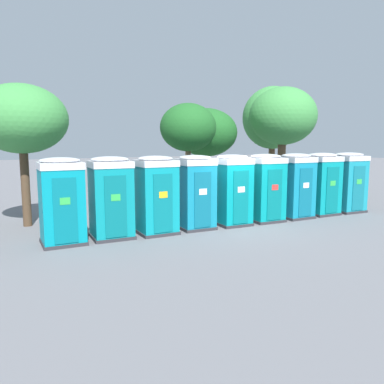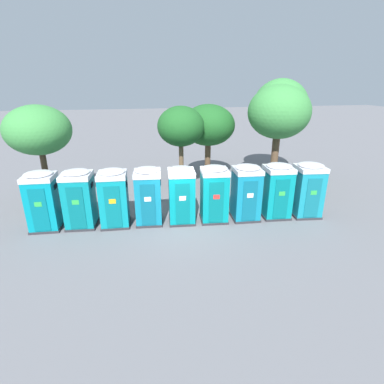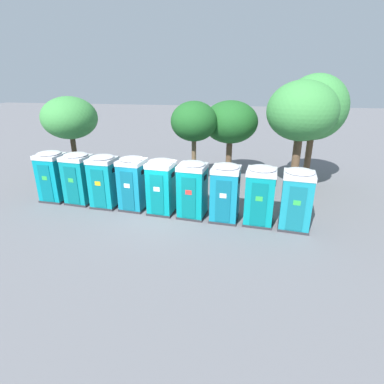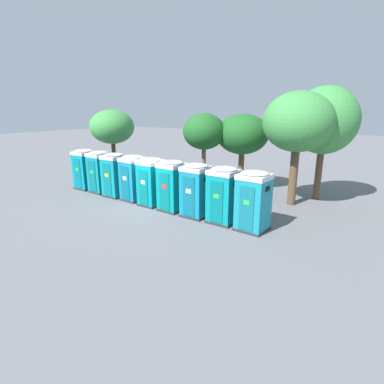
# 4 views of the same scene
# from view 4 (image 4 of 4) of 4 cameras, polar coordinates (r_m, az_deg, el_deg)

# --- Properties ---
(ground_plane) EXTENTS (120.00, 120.00, 0.00)m
(ground_plane) POSITION_cam_4_polar(r_m,az_deg,el_deg) (16.14, -7.89, -2.50)
(ground_plane) COLOR slate
(portapotty_0) EXTENTS (1.28, 1.26, 2.54)m
(portapotty_0) POSITION_cam_4_polar(r_m,az_deg,el_deg) (20.32, -19.68, 4.16)
(portapotty_0) COLOR #2D2D33
(portapotty_0) RESTS_ON ground
(portapotty_1) EXTENTS (1.34, 1.30, 2.54)m
(portapotty_1) POSITION_cam_4_polar(r_m,az_deg,el_deg) (19.17, -17.11, 3.75)
(portapotty_1) COLOR #2D2D33
(portapotty_1) RESTS_ON ground
(portapotty_2) EXTENTS (1.27, 1.26, 2.54)m
(portapotty_2) POSITION_cam_4_polar(r_m,az_deg,el_deg) (17.99, -14.49, 3.22)
(portapotty_2) COLOR #2D2D33
(portapotty_2) RESTS_ON ground
(portapotty_3) EXTENTS (1.26, 1.29, 2.54)m
(portapotty_3) POSITION_cam_4_polar(r_m,az_deg,el_deg) (16.95, -11.17, 2.70)
(portapotty_3) COLOR #2D2D33
(portapotty_3) RESTS_ON ground
(portapotty_4) EXTENTS (1.26, 1.29, 2.54)m
(portapotty_4) POSITION_cam_4_polar(r_m,az_deg,el_deg) (15.88, -7.78, 2.01)
(portapotty_4) COLOR #2D2D33
(portapotty_4) RESTS_ON ground
(portapotty_5) EXTENTS (1.31, 1.31, 2.54)m
(portapotty_5) POSITION_cam_4_polar(r_m,az_deg,el_deg) (14.91, -3.79, 1.25)
(portapotty_5) COLOR #2D2D33
(portapotty_5) RESTS_ON ground
(portapotty_6) EXTENTS (1.27, 1.28, 2.54)m
(portapotty_6) POSITION_cam_4_polar(r_m,az_deg,el_deg) (14.03, 0.76, 0.39)
(portapotty_6) COLOR #2D2D33
(portapotty_6) RESTS_ON ground
(portapotty_7) EXTENTS (1.31, 1.29, 2.54)m
(portapotty_7) POSITION_cam_4_polar(r_m,az_deg,el_deg) (13.31, 6.00, -0.52)
(portapotty_7) COLOR #2D2D33
(portapotty_7) RESTS_ON ground
(portapotty_8) EXTENTS (1.35, 1.32, 2.54)m
(portapotty_8) POSITION_cam_4_polar(r_m,az_deg,el_deg) (12.62, 11.58, -1.64)
(portapotty_8) COLOR #2D2D33
(portapotty_8) RESTS_ON ground
(street_tree_0) EXTENTS (3.22, 3.22, 4.71)m
(street_tree_0) POSITION_cam_4_polar(r_m,az_deg,el_deg) (19.11, 9.58, 10.72)
(street_tree_0) COLOR brown
(street_tree_0) RESTS_ON ground
(street_tree_1) EXTENTS (3.52, 3.52, 5.84)m
(street_tree_1) POSITION_cam_4_polar(r_m,az_deg,el_deg) (16.29, 19.56, 12.33)
(street_tree_1) COLOR brown
(street_tree_1) RESTS_ON ground
(street_tree_2) EXTENTS (3.11, 3.11, 4.96)m
(street_tree_2) POSITION_cam_4_polar(r_m,az_deg,el_deg) (22.48, -14.98, 11.84)
(street_tree_2) COLOR #4C3826
(street_tree_2) RESTS_ON ground
(street_tree_3) EXTENTS (2.59, 2.59, 4.74)m
(street_tree_3) POSITION_cam_4_polar(r_m,az_deg,el_deg) (18.66, 2.30, 11.35)
(street_tree_3) COLOR brown
(street_tree_3) RESTS_ON ground
(street_tree_4) EXTENTS (3.48, 3.48, 6.16)m
(street_tree_4) POSITION_cam_4_polar(r_m,az_deg,el_deg) (17.85, 23.90, 12.27)
(street_tree_4) COLOR brown
(street_tree_4) RESTS_ON ground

